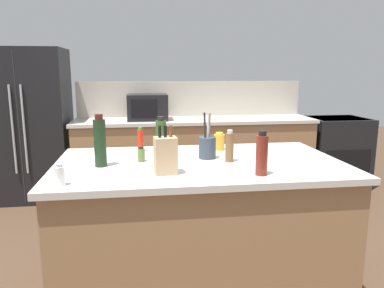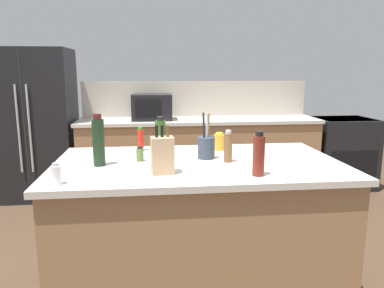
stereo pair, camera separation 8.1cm
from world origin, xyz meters
name	(u,v)px [view 2 (the right image)]	position (x,y,z in m)	size (l,w,h in m)	color
ground_plane	(197,287)	(0.00, 0.00, 0.00)	(14.00, 14.00, 0.00)	#473323
back_counter_run	(199,155)	(0.30, 2.20, 0.47)	(3.01, 0.66, 0.94)	#936B47
wall_backsplash	(196,99)	(0.30, 2.52, 1.17)	(2.97, 0.03, 0.46)	#B2A899
kitchen_island	(198,226)	(0.00, 0.00, 0.47)	(1.91, 1.10, 0.94)	#936B47
refrigerator	(34,124)	(-1.72, 2.25, 0.90)	(0.94, 0.75, 1.80)	black
range_oven	(342,152)	(2.23, 2.20, 0.47)	(0.76, 0.65, 0.92)	black
microwave	(152,107)	(-0.29, 2.20, 1.10)	(0.49, 0.39, 0.32)	black
knife_block	(162,155)	(-0.25, -0.28, 1.05)	(0.14, 0.11, 0.29)	tan
utensil_crock	(206,147)	(0.07, 0.08, 1.02)	(0.12, 0.12, 0.32)	#333D4C
honey_jar	(219,142)	(0.21, 0.34, 1.00)	(0.08, 0.08, 0.14)	gold
olive_oil_bottle	(160,137)	(-0.24, 0.22, 1.07)	(0.07, 0.07, 0.28)	#2D4C1E
spice_jar_oregano	(140,154)	(-0.39, 0.05, 0.99)	(0.05, 0.05, 0.10)	#567038
vinegar_bottle	(259,155)	(0.31, -0.38, 1.06)	(0.07, 0.07, 0.26)	maroon
pepper_grinder	(228,147)	(0.20, -0.04, 1.04)	(0.06, 0.06, 0.22)	brown
hot_sauce_bottle	(141,139)	(-0.39, 0.39, 1.03)	(0.04, 0.04, 0.18)	red
wine_bottle	(99,142)	(-0.64, -0.04, 1.10)	(0.08, 0.08, 0.34)	black
salt_shaker	(56,174)	(-0.82, -0.43, 0.99)	(0.05, 0.05, 0.12)	silver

